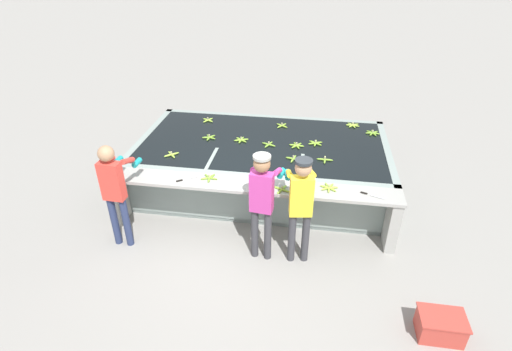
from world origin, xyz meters
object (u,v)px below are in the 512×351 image
banana_bunch_floating_3 (315,143)px  banana_bunch_floating_4 (269,144)px  banana_bunch_floating_6 (241,140)px  banana_bunch_floating_8 (297,145)px  banana_bunch_floating_2 (372,133)px  crate (440,326)px  knife_1 (184,180)px  banana_bunch_floating_5 (353,125)px  banana_bunch_floating_10 (282,126)px  banana_bunch_floating_11 (293,159)px  worker_2 (301,201)px  knife_0 (369,194)px  banana_bunch_floating_7 (172,155)px  banana_bunch_ledge_0 (329,188)px  banana_bunch_floating_0 (325,160)px  worker_0 (114,187)px  worker_1 (262,197)px  banana_bunch_ledge_2 (209,178)px  banana_bunch_floating_9 (208,120)px  banana_bunch_floating_1 (209,137)px  banana_bunch_ledge_1 (282,189)px

banana_bunch_floating_3 → banana_bunch_floating_4: (-0.84, -0.19, 0.00)m
banana_bunch_floating_6 → banana_bunch_floating_8: (1.04, -0.08, 0.00)m
banana_bunch_floating_2 → banana_bunch_floating_8: same height
banana_bunch_floating_4 → crate: 3.98m
knife_1 → banana_bunch_floating_5: bearing=43.4°
banana_bunch_floating_10 → banana_bunch_floating_11: bearing=-76.4°
knife_1 → worker_2: bearing=-14.0°
knife_0 → crate: (0.82, -1.60, -0.78)m
banana_bunch_floating_2 → banana_bunch_floating_7: same height
banana_bunch_ledge_0 → banana_bunch_floating_6: bearing=138.3°
banana_bunch_floating_11 → banana_bunch_floating_0: bearing=5.8°
worker_0 → banana_bunch_floating_7: bearing=72.0°
worker_1 → banana_bunch_floating_10: 2.81m
knife_0 → banana_bunch_ledge_2: bearing=178.0°
banana_bunch_floating_0 → banana_bunch_floating_2: same height
worker_0 → worker_1: size_ratio=0.99×
worker_1 → banana_bunch_floating_0: bearing=59.5°
worker_0 → banana_bunch_floating_9: (0.65, 2.89, -0.09)m
worker_0 → worker_2: (2.74, 0.05, 0.00)m
worker_2 → banana_bunch_floating_9: bearing=126.3°
banana_bunch_floating_9 → banana_bunch_floating_11: same height
banana_bunch_floating_0 → worker_2: bearing=-102.7°
banana_bunch_ledge_0 → knife_1: size_ratio=0.93×
banana_bunch_floating_0 → banana_bunch_floating_10: same height
banana_bunch_floating_9 → banana_bunch_floating_8: bearing=-25.4°
crate → worker_1: bearing=154.7°
banana_bunch_floating_11 → banana_bunch_ledge_0: bearing=-54.7°
banana_bunch_floating_9 → banana_bunch_floating_10: 1.55m
banana_bunch_floating_1 → banana_bunch_ledge_1: size_ratio=1.02×
worker_1 → banana_bunch_ledge_2: 1.10m
banana_bunch_floating_1 → banana_bunch_floating_4: size_ratio=1.02×
banana_bunch_floating_3 → banana_bunch_ledge_2: 2.22m
worker_2 → banana_bunch_floating_0: 1.50m
worker_1 → banana_bunch_floating_9: bearing=118.5°
worker_0 → worker_2: worker_0 is taller
banana_bunch_floating_5 → banana_bunch_floating_11: bearing=-123.4°
worker_2 → banana_bunch_floating_6: 2.35m
worker_0 → banana_bunch_floating_5: worker_0 is taller
banana_bunch_floating_8 → knife_0: 1.86m
banana_bunch_ledge_1 → banana_bunch_floating_8: bearing=85.6°
banana_bunch_floating_6 → banana_bunch_floating_8: 1.04m
banana_bunch_floating_1 → knife_1: 1.56m
worker_0 → banana_bunch_floating_8: 3.23m
banana_bunch_floating_9 → banana_bunch_floating_11: bearing=-37.2°
worker_0 → banana_bunch_floating_10: (2.20, 2.84, -0.09)m
banana_bunch_floating_4 → banana_bunch_floating_9: size_ratio=1.04×
banana_bunch_floating_8 → banana_bunch_floating_2: bearing=28.8°
worker_2 → banana_bunch_floating_0: worker_2 is taller
banana_bunch_floating_7 → banana_bunch_floating_5: bearing=29.5°
banana_bunch_floating_3 → banana_bunch_floating_5: (0.72, 0.95, -0.00)m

